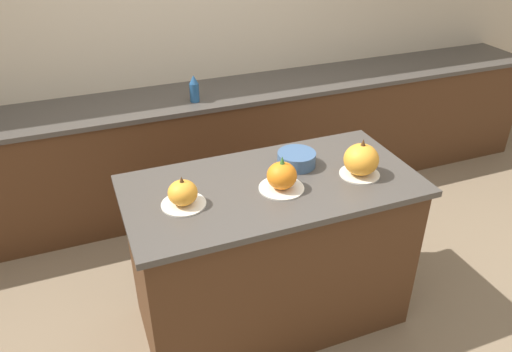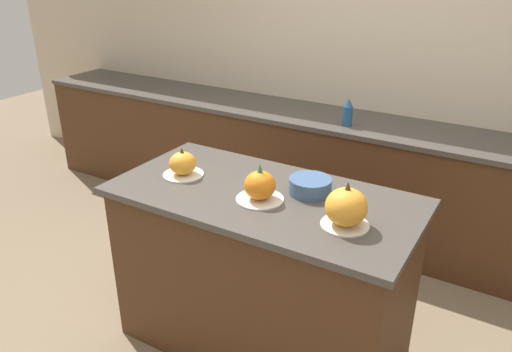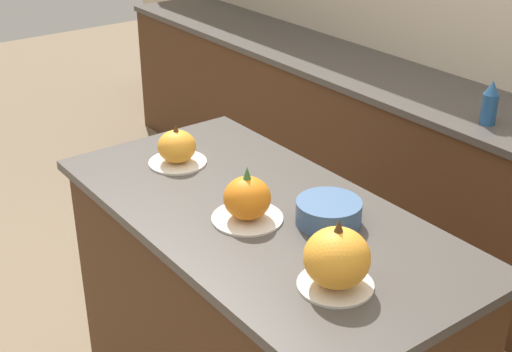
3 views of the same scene
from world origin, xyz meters
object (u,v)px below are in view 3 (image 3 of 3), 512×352
(pumpkin_cake_right, at_px, (337,259))
(mixing_bowl, at_px, (329,212))
(pumpkin_cake_left, at_px, (177,148))
(bottle_tall, at_px, (490,103))
(pumpkin_cake_center, at_px, (247,200))

(pumpkin_cake_right, distance_m, mixing_bowl, 0.35)
(pumpkin_cake_left, relative_size, bottle_tall, 1.12)
(pumpkin_cake_right, xyz_separation_m, mixing_bowl, (-0.27, 0.22, -0.05))
(bottle_tall, bearing_deg, mixing_bowl, -77.36)
(pumpkin_cake_right, xyz_separation_m, bottle_tall, (-0.53, 1.38, -0.02))
(pumpkin_cake_center, height_order, mixing_bowl, pumpkin_cake_center)
(pumpkin_cake_center, bearing_deg, pumpkin_cake_left, 175.51)
(pumpkin_cake_right, bearing_deg, pumpkin_cake_center, 177.05)
(pumpkin_cake_left, height_order, pumpkin_cake_center, pumpkin_cake_center)
(pumpkin_cake_right, bearing_deg, pumpkin_cake_left, 176.23)
(pumpkin_cake_right, height_order, bottle_tall, pumpkin_cake_right)
(pumpkin_cake_center, distance_m, mixing_bowl, 0.26)
(pumpkin_cake_left, relative_size, mixing_bowl, 1.04)
(pumpkin_cake_center, distance_m, pumpkin_cake_right, 0.45)
(bottle_tall, xyz_separation_m, mixing_bowl, (0.26, -1.16, -0.03))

